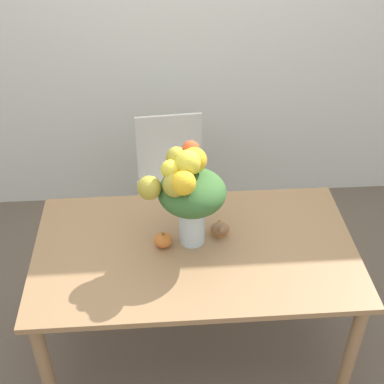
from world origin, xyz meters
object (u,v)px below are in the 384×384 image
Objects in this scene: dining_chair_near_window at (172,188)px; flower_vase at (189,190)px; pumpkin at (163,240)px; turkey_figurine at (220,227)px.

flower_vase is at bearing -90.24° from dining_chair_near_window.
flower_vase is at bearing 12.71° from pumpkin.
turkey_figurine is (0.27, 0.07, 0.00)m from pumpkin.
turkey_figurine is at bearing 16.49° from flower_vase.
turkey_figurine is at bearing 14.83° from pumpkin.
dining_chair_near_window reaches higher than turkey_figurine.
turkey_figurine is 0.80m from dining_chair_near_window.
pumpkin is 0.85m from dining_chair_near_window.
flower_vase is 4.14× the size of turkey_figurine.
pumpkin is at bearing -165.17° from turkey_figurine.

